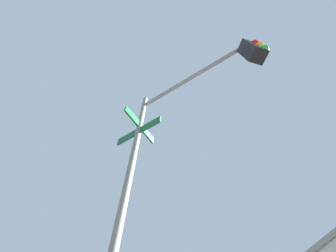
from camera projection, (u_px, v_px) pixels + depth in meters
traffic_signal_near at (190, 109)px, 3.74m from camera, size 2.62×2.38×6.11m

